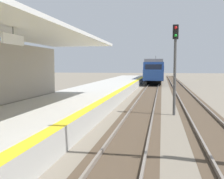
{
  "coord_description": "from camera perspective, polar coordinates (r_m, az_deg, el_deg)",
  "views": [
    {
      "loc": [
        3.08,
        1.01,
        2.87
      ],
      "look_at": [
        1.48,
        9.64,
        2.1
      ],
      "focal_mm": 43.22,
      "sensor_mm": 36.0,
      "label": 1
    }
  ],
  "objects": [
    {
      "name": "approaching_train",
      "position": [
        47.28,
        9.08,
        4.13
      ],
      "size": [
        2.93,
        19.6,
        4.76
      ],
      "color": "navy",
      "rests_on": "ground"
    },
    {
      "name": "station_platform",
      "position": [
        16.18,
        -9.84,
        -3.65
      ],
      "size": [
        5.0,
        80.0,
        0.91
      ],
      "color": "#B7B5AD",
      "rests_on": "ground"
    },
    {
      "name": "track_pair_middle",
      "position": [
        19.33,
        16.99,
        -3.59
      ],
      "size": [
        2.34,
        120.0,
        0.16
      ],
      "color": "#4C3D2D",
      "rests_on": "ground"
    },
    {
      "name": "track_pair_nearest_platform",
      "position": [
        19.24,
        6.86,
        -3.45
      ],
      "size": [
        2.34,
        120.0,
        0.16
      ],
      "color": "#4C3D2D",
      "rests_on": "ground"
    },
    {
      "name": "rail_signal_post",
      "position": [
        15.98,
        13.19,
        6.05
      ],
      "size": [
        0.32,
        0.34,
        5.2
      ],
      "color": "#4C4C4C",
      "rests_on": "ground"
    }
  ]
}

